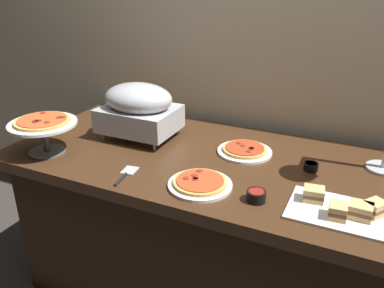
% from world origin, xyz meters
% --- Properties ---
extents(back_wall, '(4.40, 0.04, 2.40)m').
position_xyz_m(back_wall, '(0.00, 0.50, 1.20)').
color(back_wall, '#C6B593').
rests_on(back_wall, ground_plane).
extents(buffet_table, '(1.90, 0.84, 0.76)m').
position_xyz_m(buffet_table, '(0.00, 0.00, 0.39)').
color(buffet_table, '#422816').
rests_on(buffet_table, ground_plane).
extents(chafing_dish, '(0.36, 0.27, 0.27)m').
position_xyz_m(chafing_dish, '(-0.45, 0.07, 0.91)').
color(chafing_dish, '#B7BABF').
rests_on(chafing_dish, buffet_table).
extents(pizza_plate_front, '(0.25, 0.25, 0.03)m').
position_xyz_m(pizza_plate_front, '(0.08, 0.11, 0.77)').
color(pizza_plate_front, white).
rests_on(pizza_plate_front, buffet_table).
extents(pizza_plate_center, '(0.25, 0.25, 0.03)m').
position_xyz_m(pizza_plate_center, '(0.02, -0.25, 0.77)').
color(pizza_plate_center, white).
rests_on(pizza_plate_center, buffet_table).
extents(pizza_plate_raised_stand, '(0.30, 0.30, 0.16)m').
position_xyz_m(pizza_plate_raised_stand, '(-0.73, -0.26, 0.89)').
color(pizza_plate_raised_stand, '#595B60').
rests_on(pizza_plate_raised_stand, buffet_table).
extents(sandwich_platter, '(0.40, 0.23, 0.06)m').
position_xyz_m(sandwich_platter, '(0.55, -0.21, 0.78)').
color(sandwich_platter, white).
rests_on(sandwich_platter, buffet_table).
extents(sauce_cup_near, '(0.06, 0.06, 0.03)m').
position_xyz_m(sauce_cup_near, '(0.38, 0.07, 0.78)').
color(sauce_cup_near, black).
rests_on(sauce_cup_near, buffet_table).
extents(sauce_cup_far, '(0.07, 0.07, 0.04)m').
position_xyz_m(sauce_cup_far, '(0.24, -0.26, 0.78)').
color(sauce_cup_far, black).
rests_on(sauce_cup_far, buffet_table).
extents(serving_spatula, '(0.07, 0.17, 0.01)m').
position_xyz_m(serving_spatula, '(-0.29, -0.29, 0.76)').
color(serving_spatula, '#B7BABF').
rests_on(serving_spatula, buffet_table).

